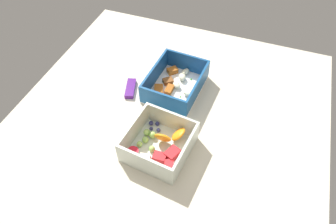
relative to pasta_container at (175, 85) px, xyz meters
The scene contains 4 objects.
table_surface 9.87cm from the pasta_container, 169.00° to the right, with size 80.00×80.00×2.00cm, color beige.
pasta_container is the anchor object (origin of this frame).
fruit_bowl 20.45cm from the pasta_container, behind, with size 15.81×15.67×6.36cm.
candy_bar 12.52cm from the pasta_container, 110.43° to the left, with size 7.00×2.40×1.20cm, color #51197A.
Camera 1 is at (-47.44, -16.84, 62.77)cm, focal length 32.05 mm.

